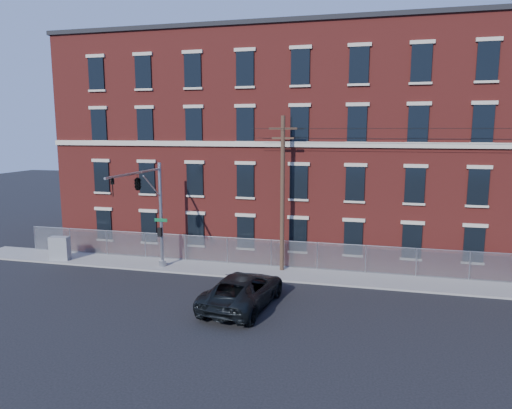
{
  "coord_description": "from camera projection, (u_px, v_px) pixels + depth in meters",
  "views": [
    {
      "loc": [
        7.48,
        -23.57,
        9.22
      ],
      "look_at": [
        0.65,
        4.0,
        4.68
      ],
      "focal_mm": 32.69,
      "sensor_mm": 36.0,
      "label": 1
    }
  ],
  "objects": [
    {
      "name": "sidewalk",
      "position": [
        445.0,
        286.0,
        27.75
      ],
      "size": [
        65.0,
        3.0,
        0.12
      ],
      "primitive_type": "cube",
      "color": "gray",
      "rests_on": "ground"
    },
    {
      "name": "utility_cabinet",
      "position": [
        60.0,
        248.0,
        32.96
      ],
      "size": [
        1.42,
        0.88,
        1.66
      ],
      "primitive_type": "cube",
      "rotation": [
        0.0,
        0.0,
        0.17
      ],
      "color": "gray",
      "rests_on": "sidewalk"
    },
    {
      "name": "pickup_truck",
      "position": [
        243.0,
        290.0,
        24.53
      ],
      "size": [
        3.64,
        6.65,
        1.77
      ],
      "primitive_type": "imported",
      "rotation": [
        0.0,
        0.0,
        3.03
      ],
      "color": "black",
      "rests_on": "ground"
    },
    {
      "name": "mill_building",
      "position": [
        434.0,
        145.0,
        35.04
      ],
      "size": [
        55.3,
        14.32,
        16.3
      ],
      "color": "maroon",
      "rests_on": "ground"
    },
    {
      "name": "utility_pole_near",
      "position": [
        282.0,
        191.0,
        29.87
      ],
      "size": [
        1.8,
        0.28,
        10.0
      ],
      "color": "#4C3426",
      "rests_on": "ground"
    },
    {
      "name": "ground",
      "position": [
        227.0,
        298.0,
        25.82
      ],
      "size": [
        140.0,
        140.0,
        0.0
      ],
      "primitive_type": "plane",
      "color": "black",
      "rests_on": "ground"
    },
    {
      "name": "chain_link_fence",
      "position": [
        443.0,
        263.0,
        28.84
      ],
      "size": [
        59.06,
        0.06,
        1.85
      ],
      "color": "#A5A8AD",
      "rests_on": "ground"
    },
    {
      "name": "traffic_signal_mast",
      "position": [
        144.0,
        193.0,
        28.48
      ],
      "size": [
        0.9,
        6.75,
        7.0
      ],
      "color": "#9EA0A5",
      "rests_on": "ground"
    }
  ]
}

